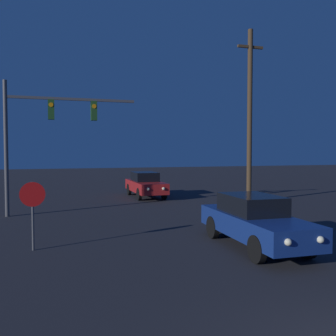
{
  "coord_description": "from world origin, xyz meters",
  "views": [
    {
      "loc": [
        -4.42,
        -3.25,
        2.94
      ],
      "look_at": [
        0.0,
        10.67,
        2.26
      ],
      "focal_mm": 40.0,
      "sensor_mm": 36.0,
      "label": 1
    }
  ],
  "objects": [
    {
      "name": "car_near",
      "position": [
        1.5,
        6.71,
        0.81
      ],
      "size": [
        1.81,
        4.85,
        1.57
      ],
      "rotation": [
        0.0,
        0.0,
        3.12
      ],
      "color": "navy",
      "rests_on": "ground_plane"
    },
    {
      "name": "car_far",
      "position": [
        1.35,
        19.65,
        0.81
      ],
      "size": [
        1.72,
        4.82,
        1.57
      ],
      "rotation": [
        0.0,
        0.0,
        3.14
      ],
      "color": "#B21E1E",
      "rests_on": "ground_plane"
    },
    {
      "name": "traffic_signal_mast",
      "position": [
        -4.7,
        14.69,
        4.08
      ],
      "size": [
        5.87,
        0.3,
        6.04
      ],
      "color": "#4C4C51",
      "rests_on": "ground_plane"
    },
    {
      "name": "utility_pole",
      "position": [
        6.39,
        15.57,
        5.0
      ],
      "size": [
        1.56,
        0.28,
        9.71
      ],
      "color": "#4C3823",
      "rests_on": "ground_plane"
    },
    {
      "name": "stop_sign",
      "position": [
        -4.91,
        8.32,
        1.41
      ],
      "size": [
        0.73,
        0.07,
        2.02
      ],
      "color": "#4C4C51",
      "rests_on": "ground_plane"
    }
  ]
}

